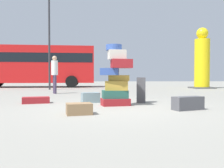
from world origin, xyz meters
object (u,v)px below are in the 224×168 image
(suitcase_charcoal_left_side, at_px, (141,90))
(person_bearded_onlooker, at_px, (55,71))
(suitcase_tower, at_px, (116,80))
(lamp_post, at_px, (49,19))
(suitcase_charcoal_foreground_near, at_px, (188,103))
(yellow_dummy_statue, at_px, (202,61))
(suitcase_maroon_foreground_far, at_px, (36,100))
(parked_bus, at_px, (33,64))
(suitcase_slate_white_trunk, at_px, (90,97))
(suitcase_brown_right_side, at_px, (79,109))

(suitcase_charcoal_left_side, bearing_deg, person_bearded_onlooker, 139.11)
(suitcase_tower, height_order, person_bearded_onlooker, person_bearded_onlooker)
(lamp_post, bearing_deg, suitcase_charcoal_foreground_near, -61.95)
(yellow_dummy_statue, bearing_deg, suitcase_maroon_foreground_far, -135.95)
(parked_bus, distance_m, lamp_post, 5.16)
(suitcase_slate_white_trunk, xyz_separation_m, suitcase_maroon_foreground_far, (-1.59, -0.12, -0.06))
(lamp_post, bearing_deg, suitcase_tower, -67.97)
(suitcase_tower, bearing_deg, parked_bus, 113.83)
(suitcase_charcoal_left_side, relative_size, suitcase_maroon_foreground_far, 0.99)
(suitcase_charcoal_foreground_near, xyz_separation_m, suitcase_brown_right_side, (-2.48, -0.50, -0.04))
(parked_bus, bearing_deg, person_bearded_onlooker, -70.43)
(suitcase_brown_right_side, bearing_deg, lamp_post, 92.73)
(suitcase_charcoal_foreground_near, xyz_separation_m, suitcase_charcoal_left_side, (-0.79, 1.61, 0.22))
(person_bearded_onlooker, height_order, parked_bus, parked_bus)
(suitcase_charcoal_left_side, xyz_separation_m, suitcase_brown_right_side, (-1.69, -2.11, -0.26))
(suitcase_charcoal_foreground_near, height_order, lamp_post, lamp_post)
(suitcase_slate_white_trunk, bearing_deg, person_bearded_onlooker, 99.85)
(suitcase_charcoal_left_side, height_order, suitcase_brown_right_side, suitcase_charcoal_left_side)
(person_bearded_onlooker, distance_m, parked_bus, 8.22)
(person_bearded_onlooker, height_order, yellow_dummy_statue, yellow_dummy_statue)
(yellow_dummy_statue, relative_size, parked_bus, 0.44)
(suitcase_charcoal_foreground_near, relative_size, suitcase_brown_right_side, 1.44)
(yellow_dummy_statue, bearing_deg, lamp_post, -174.17)
(suitcase_charcoal_foreground_near, distance_m, person_bearded_onlooker, 7.15)
(suitcase_charcoal_left_side, relative_size, suitcase_brown_right_side, 1.48)
(suitcase_maroon_foreground_far, bearing_deg, lamp_post, 84.35)
(suitcase_tower, height_order, suitcase_maroon_foreground_far, suitcase_tower)
(suitcase_brown_right_side, bearing_deg, suitcase_tower, 47.09)
(suitcase_charcoal_foreground_near, xyz_separation_m, parked_bus, (-7.10, 13.41, 1.68))
(suitcase_charcoal_left_side, distance_m, suitcase_maroon_foreground_far, 3.12)
(parked_bus, xyz_separation_m, lamp_post, (2.07, -3.97, 2.57))
(suitcase_slate_white_trunk, relative_size, suitcase_brown_right_side, 1.03)
(suitcase_maroon_foreground_far, relative_size, lamp_post, 0.11)
(suitcase_tower, height_order, lamp_post, lamp_post)
(suitcase_charcoal_left_side, bearing_deg, suitcase_tower, -129.92)
(suitcase_slate_white_trunk, relative_size, parked_bus, 0.05)
(suitcase_slate_white_trunk, bearing_deg, suitcase_maroon_foreground_far, 170.43)
(person_bearded_onlooker, bearing_deg, lamp_post, 173.38)
(suitcase_slate_white_trunk, bearing_deg, suitcase_tower, -63.63)
(suitcase_charcoal_foreground_near, height_order, suitcase_charcoal_left_side, suitcase_charcoal_left_side)
(suitcase_maroon_foreground_far, bearing_deg, suitcase_charcoal_foreground_near, -37.15)
(yellow_dummy_statue, bearing_deg, suitcase_brown_right_side, -125.03)
(suitcase_brown_right_side, height_order, person_bearded_onlooker, person_bearded_onlooker)
(suitcase_brown_right_side, height_order, yellow_dummy_statue, yellow_dummy_statue)
(parked_bus, bearing_deg, yellow_dummy_statue, -15.46)
(suitcase_tower, distance_m, yellow_dummy_statue, 11.77)
(suitcase_slate_white_trunk, distance_m, yellow_dummy_statue, 11.62)
(suitcase_tower, relative_size, suitcase_brown_right_side, 3.19)
(suitcase_charcoal_foreground_near, xyz_separation_m, lamp_post, (-5.03, 9.44, 4.25))
(suitcase_tower, bearing_deg, lamp_post, 112.03)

